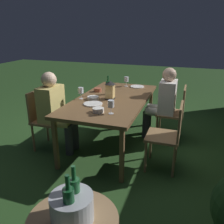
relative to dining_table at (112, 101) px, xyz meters
The scene contains 18 objects.
ground_plane 0.68m from the dining_table, ahead, with size 16.00×16.00×0.00m, color #26471E.
dining_table is the anchor object (origin of this frame).
chair_side_right_b 1.01m from the dining_table, 63.58° to the left, with size 0.42×0.40×0.87m.
chair_side_left_b 1.01m from the dining_table, 63.58° to the right, with size 0.42×0.40×0.87m.
person_in_mustard 0.83m from the dining_table, 57.52° to the right, with size 0.38×0.47×1.15m.
chair_side_right_a 1.01m from the dining_table, 116.42° to the left, with size 0.42×0.40×0.87m.
person_in_cream 0.83m from the dining_table, 122.48° to the left, with size 0.38×0.47×1.15m.
lantern_centerpiece 0.20m from the dining_table, 12.41° to the right, with size 0.15×0.15×0.27m.
green_bottle_on_table 0.26m from the dining_table, 144.65° to the right, with size 0.07×0.07×0.29m.
wine_glass_a 0.48m from the dining_table, 66.23° to the right, with size 0.08×0.08×0.17m.
wine_glass_b 0.69m from the dining_table, 17.76° to the left, with size 0.08×0.08×0.17m.
wine_glass_c 0.80m from the dining_table, behind, with size 0.08×0.08×0.17m.
plate_a 0.40m from the dining_table, 21.26° to the right, with size 0.26×0.26×0.01m, color white.
plate_b 0.81m from the dining_table, 165.81° to the left, with size 0.24×0.24×0.01m, color white.
bowl_olives 0.65m from the dining_table, ahead, with size 0.14×0.14×0.06m.
bowl_bread 0.44m from the dining_table, 129.09° to the right, with size 0.12×0.12×0.06m.
bowl_salad 0.29m from the dining_table, 57.88° to the right, with size 0.16×0.16×0.04m.
ice_bucket 2.24m from the dining_table, 12.72° to the left, with size 0.26×0.26×0.34m.
Camera 1 is at (3.18, 1.08, 1.72)m, focal length 38.02 mm.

